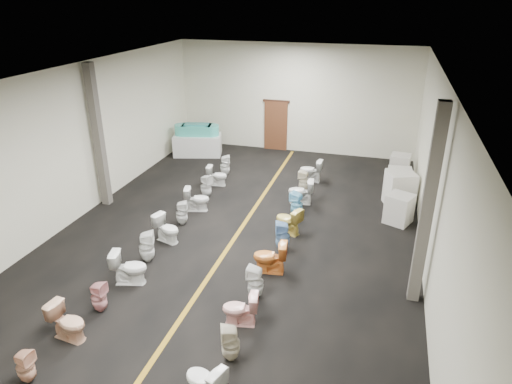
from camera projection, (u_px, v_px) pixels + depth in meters
floor at (235, 237)px, 12.88m from camera, size 16.00×16.00×0.00m
ceiling at (232, 75)px, 11.06m from camera, size 16.00×16.00×0.00m
wall_back at (295, 99)px, 19.00m from camera, size 10.00×0.00×10.00m
wall_left at (71, 146)px, 13.25m from camera, size 0.00×16.00×16.00m
wall_right at (435, 183)px, 10.70m from camera, size 0.00×16.00×16.00m
aisle_stripe at (235, 237)px, 12.88m from camera, size 0.12×15.60×0.01m
back_door at (276, 126)px, 19.64m from camera, size 1.00×0.10×2.10m
door_frame at (276, 101)px, 19.21m from camera, size 1.15×0.08×0.10m
column_left at (98, 137)px, 14.06m from camera, size 0.25×0.25×4.50m
column_right at (427, 208)px, 9.45m from camera, size 0.25×0.25×4.50m
display_table at (198, 145)px, 19.21m from camera, size 2.14×1.47×0.87m
bathtub at (197, 130)px, 18.95m from camera, size 1.83×0.91×0.55m
appliance_crate_a at (399, 209)px, 13.54m from camera, size 0.92×0.92×0.89m
appliance_crate_b at (400, 189)px, 14.59m from camera, size 1.05×1.05×1.14m
appliance_crate_c at (399, 181)px, 15.53m from camera, size 0.82×0.82×0.87m
appliance_crate_d at (399, 167)px, 16.62m from camera, size 0.75×0.75×0.96m
toilet_left_1 at (25, 366)px, 8.01m from camera, size 0.33×0.32×0.68m
toilet_left_2 at (68, 322)px, 9.00m from camera, size 0.82×0.53×0.79m
toilet_left_3 at (99, 297)px, 9.79m from camera, size 0.34×0.34×0.72m
toilet_left_4 at (129, 267)px, 10.72m from camera, size 0.91×0.66×0.84m
toilet_left_5 at (147, 247)px, 11.59m from camera, size 0.50×0.50×0.84m
toilet_left_6 at (167, 229)px, 12.54m from camera, size 0.85×0.64×0.78m
toilet_left_7 at (182, 213)px, 13.45m from camera, size 0.43×0.43×0.75m
toilet_left_8 at (197, 199)px, 14.32m from camera, size 0.85×0.61×0.78m
toilet_left_9 at (206, 186)px, 15.23m from camera, size 0.46×0.46×0.80m
toilet_left_10 at (217, 176)px, 16.21m from camera, size 0.75×0.48×0.72m
toilet_left_11 at (225, 165)px, 17.05m from camera, size 0.47×0.46×0.79m
toilet_right_1 at (204, 382)px, 7.64m from camera, size 0.85×0.65×0.77m
toilet_right_2 at (231, 343)px, 8.47m from camera, size 0.46×0.46×0.77m
toilet_right_3 at (240, 309)px, 9.38m from camera, size 0.81×0.56×0.76m
toilet_right_4 at (256, 282)px, 10.22m from camera, size 0.37×0.36×0.80m
toilet_right_5 at (270, 257)px, 11.14m from camera, size 0.87×0.57×0.84m
toilet_right_6 at (283, 236)px, 12.09m from camera, size 0.47×0.47×0.84m
toilet_right_7 at (288, 220)px, 12.97m from camera, size 0.90×0.73×0.80m
toilet_right_8 at (297, 204)px, 13.92m from camera, size 0.47×0.46×0.81m
toilet_right_9 at (301, 192)px, 14.78m from camera, size 0.86×0.56×0.83m
toilet_right_10 at (304, 181)px, 15.67m from camera, size 0.39×0.38×0.77m
toilet_right_11 at (311, 170)px, 16.53m from camera, size 0.82×0.48×0.83m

